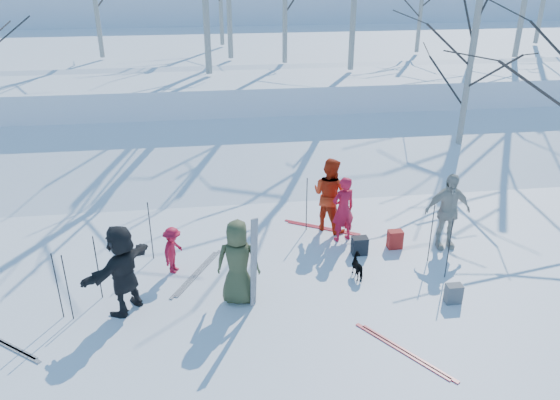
{
  "coord_description": "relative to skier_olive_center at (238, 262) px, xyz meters",
  "views": [
    {
      "loc": [
        -1.34,
        -8.8,
        6.13
      ],
      "look_at": [
        0.0,
        1.5,
        1.3
      ],
      "focal_mm": 35.0,
      "sensor_mm": 36.0,
      "label": 1
    }
  ],
  "objects": [
    {
      "name": "ground",
      "position": [
        1.0,
        0.13,
        -0.84
      ],
      "size": [
        120.0,
        120.0,
        0.0
      ],
      "primitive_type": "plane",
      "color": "white",
      "rests_on": "ground"
    },
    {
      "name": "snow_ramp",
      "position": [
        1.0,
        7.13,
        -0.69
      ],
      "size": [
        70.0,
        9.49,
        4.12
      ],
      "primitive_type": "cube",
      "rotation": [
        0.3,
        0.0,
        0.0
      ],
      "color": "white",
      "rests_on": "ground"
    },
    {
      "name": "snow_plateau",
      "position": [
        1.0,
        17.13,
        0.16
      ],
      "size": [
        70.0,
        18.0,
        2.2
      ],
      "primitive_type": "cube",
      "color": "white",
      "rests_on": "ground"
    },
    {
      "name": "far_hill",
      "position": [
        1.0,
        38.13,
        1.16
      ],
      "size": [
        90.0,
        30.0,
        6.0
      ],
      "primitive_type": "cube",
      "color": "white",
      "rests_on": "ground"
    },
    {
      "name": "skier_olive_center",
      "position": [
        0.0,
        0.0,
        0.0
      ],
      "size": [
        0.9,
        0.67,
        1.68
      ],
      "primitive_type": "imported",
      "rotation": [
        0.0,
        0.0,
        2.96
      ],
      "color": "#3E472A",
      "rests_on": "ground"
    },
    {
      "name": "skier_red_north",
      "position": [
        2.49,
        2.07,
        -0.06
      ],
      "size": [
        0.65,
        0.53,
        1.55
      ],
      "primitive_type": "imported",
      "rotation": [
        0.0,
        0.0,
        3.46
      ],
      "color": "red",
      "rests_on": "ground"
    },
    {
      "name": "skier_redor_behind",
      "position": [
        2.29,
        2.64,
        0.05
      ],
      "size": [
        1.09,
        1.09,
        1.79
      ],
      "primitive_type": "imported",
      "rotation": [
        0.0,
        0.0,
        2.36
      ],
      "color": "red",
      "rests_on": "ground"
    },
    {
      "name": "skier_red_seated",
      "position": [
        -1.27,
        1.19,
        -0.33
      ],
      "size": [
        0.6,
        0.75,
        1.01
      ],
      "primitive_type": "imported",
      "rotation": [
        0.0,
        0.0,
        1.17
      ],
      "color": "red",
      "rests_on": "ground"
    },
    {
      "name": "skier_cream_east",
      "position": [
        4.68,
        1.48,
        0.04
      ],
      "size": [
        1.03,
        0.44,
        1.76
      ],
      "primitive_type": "imported",
      "rotation": [
        0.0,
        0.0,
        0.01
      ],
      "color": "beige",
      "rests_on": "ground"
    },
    {
      "name": "skier_grey_west",
      "position": [
        -2.07,
        -0.02,
        0.03
      ],
      "size": [
        1.37,
        1.6,
        1.74
      ],
      "primitive_type": "imported",
      "rotation": [
        0.0,
        0.0,
        4.08
      ],
      "color": "black",
      "rests_on": "ground"
    },
    {
      "name": "dog",
      "position": [
        2.47,
        0.5,
        -0.61
      ],
      "size": [
        0.33,
        0.59,
        0.47
      ],
      "primitive_type": "imported",
      "rotation": [
        0.0,
        0.0,
        3.29
      ],
      "color": "black",
      "rests_on": "ground"
    },
    {
      "name": "upright_ski_left",
      "position": [
        0.25,
        -0.29,
        0.11
      ],
      "size": [
        0.11,
        0.17,
        1.9
      ],
      "primitive_type": "cube",
      "rotation": [
        0.07,
        0.0,
        0.31
      ],
      "color": "silver",
      "rests_on": "ground"
    },
    {
      "name": "upright_ski_right",
      "position": [
        0.3,
        -0.23,
        0.11
      ],
      "size": [
        0.13,
        0.23,
        1.89
      ],
      "primitive_type": "cube",
      "rotation": [
        0.1,
        0.0,
        0.31
      ],
      "color": "silver",
      "rests_on": "ground"
    },
    {
      "name": "ski_pair_a",
      "position": [
        -0.81,
        1.04,
        -0.83
      ],
      "size": [
        1.77,
        2.07,
        0.02
      ],
      "primitive_type": null,
      "rotation": [
        0.0,
        0.0,
        -0.49
      ],
      "color": "silver",
      "rests_on": "ground"
    },
    {
      "name": "ski_pair_b",
      "position": [
        -4.11,
        -0.71,
        -0.83
      ],
      "size": [
        2.03,
        2.09,
        0.02
      ],
      "primitive_type": null,
      "rotation": [
        0.0,
        0.0,
        0.92
      ],
      "color": "silver",
      "rests_on": "ground"
    },
    {
      "name": "ski_pair_c",
      "position": [
        2.18,
        2.66,
        -0.83
      ],
      "size": [
        1.84,
        2.07,
        0.02
      ],
      "primitive_type": null,
      "rotation": [
        0.0,
        0.0,
        1.05
      ],
      "color": "red",
      "rests_on": "ground"
    },
    {
      "name": "ski_pair_d",
      "position": [
        2.64,
        -1.83,
        -0.83
      ],
      "size": [
        1.99,
        2.09,
        0.02
      ],
      "primitive_type": null,
      "rotation": [
        0.0,
        0.0,
        0.61
      ],
      "color": "red",
      "rests_on": "ground"
    },
    {
      "name": "ski_pole_a",
      "position": [
        -1.75,
        1.78,
        -0.17
      ],
      "size": [
        0.02,
        0.02,
        1.34
      ],
      "primitive_type": "cylinder",
      "color": "black",
      "rests_on": "ground"
    },
    {
      "name": "ski_pole_b",
      "position": [
        -3.21,
        -0.11,
        -0.17
      ],
      "size": [
        0.02,
        0.02,
        1.34
      ],
      "primitive_type": "cylinder",
      "color": "black",
      "rests_on": "ground"
    },
    {
      "name": "ski_pole_c",
      "position": [
        4.1,
        0.91,
        -0.17
      ],
      "size": [
        0.02,
        0.02,
        1.34
      ],
      "primitive_type": "cylinder",
      "color": "black",
      "rests_on": "ground"
    },
    {
      "name": "ski_pole_d",
      "position": [
        -3.02,
        -0.19,
        -0.17
      ],
      "size": [
        0.02,
        0.02,
        1.34
      ],
      "primitive_type": "cylinder",
      "color": "black",
      "rests_on": "ground"
    },
    {
      "name": "ski_pole_e",
      "position": [
        1.76,
        2.64,
        -0.17
      ],
      "size": [
        0.02,
        0.02,
        1.34
      ],
      "primitive_type": "cylinder",
      "color": "black",
      "rests_on": "ground"
    },
    {
      "name": "ski_pole_f",
      "position": [
        -2.61,
        0.42,
        -0.17
      ],
      "size": [
        0.02,
        0.02,
        1.34
      ],
      "primitive_type": "cylinder",
      "color": "black",
      "rests_on": "ground"
    },
    {
      "name": "ski_pole_g",
      "position": [
        4.22,
        0.25,
        -0.17
      ],
      "size": [
        0.02,
        0.02,
        1.34
      ],
      "primitive_type": "cylinder",
      "color": "black",
      "rests_on": "ground"
    },
    {
      "name": "backpack_red",
      "position": [
        3.58,
        1.56,
        -0.63
      ],
      "size": [
        0.32,
        0.22,
        0.42
      ],
      "primitive_type": "cube",
      "color": "#AD1F1A",
      "rests_on": "ground"
    },
    {
      "name": "backpack_grey",
      "position": [
        4.01,
        -0.59,
        -0.65
      ],
      "size": [
        0.3,
        0.2,
        0.38
      ],
      "primitive_type": "cube",
      "color": "#55585C",
      "rests_on": "ground"
    },
    {
      "name": "backpack_dark",
      "position": [
        2.72,
        1.4,
        -0.64
      ],
      "size": [
        0.34,
        0.24,
        0.4
      ],
      "primitive_type": "cube",
      "color": "black",
      "rests_on": "ground"
    },
    {
      "name": "birch_plateau_k",
      "position": [
        8.18,
        13.3,
        3.29
      ],
      "size": [
        3.31,
        3.31,
        3.87
      ],
      "primitive_type": null,
      "color": "silver",
      "rests_on": "snow_plateau"
    },
    {
      "name": "birch_edge_e",
      "position": [
        7.16,
        6.41,
        1.7
      ],
      "size": [
        4.16,
        4.16,
        5.08
      ],
      "primitive_type": null,
      "color": "silver",
      "rests_on": "ground"
    }
  ]
}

